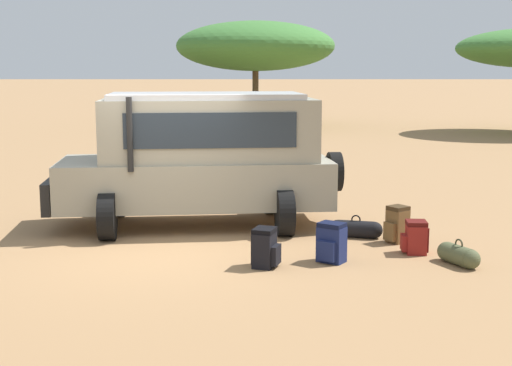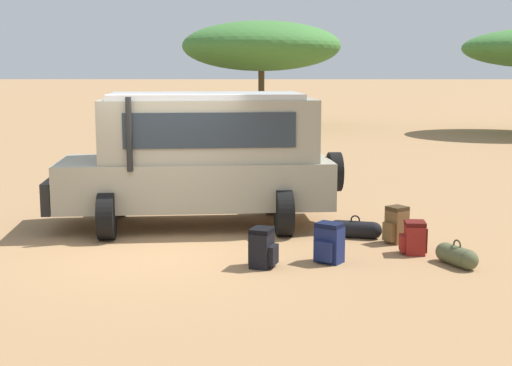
{
  "view_description": "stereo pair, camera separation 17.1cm",
  "coord_description": "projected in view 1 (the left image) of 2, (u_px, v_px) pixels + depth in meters",
  "views": [
    {
      "loc": [
        1.47,
        -11.11,
        2.91
      ],
      "look_at": [
        1.49,
        0.57,
        1.0
      ],
      "focal_mm": 50.0,
      "sensor_mm": 36.0,
      "label": 1
    },
    {
      "loc": [
        1.64,
        -11.11,
        2.91
      ],
      "look_at": [
        1.49,
        0.57,
        1.0
      ],
      "focal_mm": 50.0,
      "sensor_mm": 36.0,
      "label": 2
    }
  ],
  "objects": [
    {
      "name": "backpack_cluster_center",
      "position": [
        330.0,
        243.0,
        10.69
      ],
      "size": [
        0.48,
        0.48,
        0.6
      ],
      "color": "navy",
      "rests_on": "ground_plane"
    },
    {
      "name": "backpack_outermost",
      "position": [
        414.0,
        237.0,
        11.2
      ],
      "size": [
        0.43,
        0.37,
        0.52
      ],
      "color": "maroon",
      "rests_on": "ground_plane"
    },
    {
      "name": "backpack_beside_front_wheel",
      "position": [
        396.0,
        225.0,
        11.89
      ],
      "size": [
        0.45,
        0.42,
        0.62
      ],
      "color": "brown",
      "rests_on": "ground_plane"
    },
    {
      "name": "safari_vehicle",
      "position": [
        200.0,
        156.0,
        13.02
      ],
      "size": [
        5.44,
        3.06,
        2.44
      ],
      "color": "gray",
      "rests_on": "ground_plane"
    },
    {
      "name": "acacia_tree_left_mid",
      "position": [
        254.0,
        46.0,
        34.9
      ],
      "size": [
        7.76,
        8.25,
        5.12
      ],
      "color": "brown",
      "rests_on": "ground_plane"
    },
    {
      "name": "backpack_near_rear_wheel",
      "position": [
        264.0,
        248.0,
        10.43
      ],
      "size": [
        0.45,
        0.45,
        0.58
      ],
      "color": "black",
      "rests_on": "ground_plane"
    },
    {
      "name": "duffel_bag_low_black_case",
      "position": [
        457.0,
        255.0,
        10.56
      ],
      "size": [
        0.51,
        0.75,
        0.4
      ],
      "color": "#4C5133",
      "rests_on": "ground_plane"
    },
    {
      "name": "ground_plane",
      "position": [
        163.0,
        250.0,
        11.43
      ],
      "size": [
        320.0,
        320.0,
        0.0
      ],
      "primitive_type": "plane",
      "color": "#9E754C"
    },
    {
      "name": "duffel_bag_soft_canvas",
      "position": [
        355.0,
        229.0,
        12.26
      ],
      "size": [
        0.9,
        0.45,
        0.39
      ],
      "color": "black",
      "rests_on": "ground_plane"
    }
  ]
}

